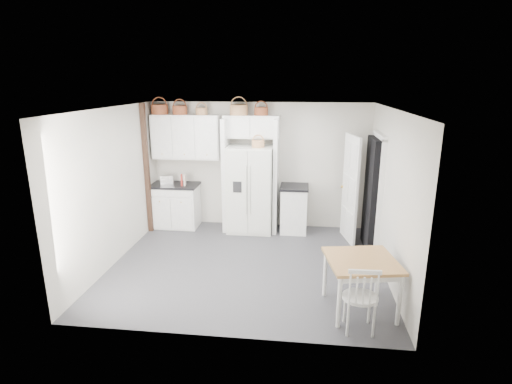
# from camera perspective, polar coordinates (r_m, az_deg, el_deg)

# --- Properties ---
(floor) EXTENTS (4.50, 4.50, 0.00)m
(floor) POSITION_cam_1_polar(r_m,az_deg,el_deg) (6.88, -1.31, -10.32)
(floor) COLOR #404041
(floor) RESTS_ON ground
(ceiling) EXTENTS (4.50, 4.50, 0.00)m
(ceiling) POSITION_cam_1_polar(r_m,az_deg,el_deg) (6.20, -1.46, 11.83)
(ceiling) COLOR white
(ceiling) RESTS_ON wall_back
(wall_back) EXTENTS (4.50, 0.00, 4.50)m
(wall_back) POSITION_cam_1_polar(r_m,az_deg,el_deg) (8.35, 0.53, 3.80)
(wall_back) COLOR #B4B2A7
(wall_back) RESTS_ON floor
(wall_left) EXTENTS (0.00, 4.00, 4.00)m
(wall_left) POSITION_cam_1_polar(r_m,az_deg,el_deg) (7.09, -19.71, 0.73)
(wall_left) COLOR #B4B2A7
(wall_left) RESTS_ON floor
(wall_right) EXTENTS (0.00, 4.00, 4.00)m
(wall_right) POSITION_cam_1_polar(r_m,az_deg,el_deg) (6.51, 18.64, -0.45)
(wall_right) COLOR #B4B2A7
(wall_right) RESTS_ON floor
(refrigerator) EXTENTS (0.91, 0.73, 1.76)m
(refrigerator) POSITION_cam_1_polar(r_m,az_deg,el_deg) (8.13, -0.79, 0.42)
(refrigerator) COLOR silver
(refrigerator) RESTS_ON floor
(base_cab_left) EXTENTS (0.95, 0.60, 0.88)m
(base_cab_left) POSITION_cam_1_polar(r_m,az_deg,el_deg) (8.65, -11.40, -1.98)
(base_cab_left) COLOR silver
(base_cab_left) RESTS_ON floor
(base_cab_right) EXTENTS (0.52, 0.63, 0.92)m
(base_cab_right) POSITION_cam_1_polar(r_m,az_deg,el_deg) (8.23, 5.43, -2.50)
(base_cab_right) COLOR silver
(base_cab_right) RESTS_ON floor
(dining_table) EXTENTS (1.03, 1.03, 0.74)m
(dining_table) POSITION_cam_1_polar(r_m,az_deg,el_deg) (5.67, 14.63, -12.68)
(dining_table) COLOR olive
(dining_table) RESTS_ON floor
(windsor_chair) EXTENTS (0.45, 0.41, 0.90)m
(windsor_chair) POSITION_cam_1_polar(r_m,az_deg,el_deg) (5.22, 14.64, -14.33)
(windsor_chair) COLOR silver
(windsor_chair) RESTS_ON floor
(counter_left) EXTENTS (0.99, 0.64, 0.04)m
(counter_left) POSITION_cam_1_polar(r_m,az_deg,el_deg) (8.52, -11.57, 0.98)
(counter_left) COLOR black
(counter_left) RESTS_ON base_cab_left
(counter_right) EXTENTS (0.57, 0.67, 0.04)m
(counter_right) POSITION_cam_1_polar(r_m,az_deg,el_deg) (8.10, 5.51, 0.74)
(counter_right) COLOR black
(counter_right) RESTS_ON base_cab_right
(toaster) EXTENTS (0.29, 0.21, 0.18)m
(toaster) POSITION_cam_1_polar(r_m,az_deg,el_deg) (8.54, -12.60, 1.71)
(toaster) COLOR silver
(toaster) RESTS_ON counter_left
(cookbook_red) EXTENTS (0.07, 0.16, 0.23)m
(cookbook_red) POSITION_cam_1_polar(r_m,az_deg,el_deg) (8.36, -10.57, 1.70)
(cookbook_red) COLOR maroon
(cookbook_red) RESTS_ON counter_left
(cookbook_cream) EXTENTS (0.06, 0.15, 0.22)m
(cookbook_cream) POSITION_cam_1_polar(r_m,az_deg,el_deg) (8.34, -10.14, 1.67)
(cookbook_cream) COLOR beige
(cookbook_cream) RESTS_ON counter_left
(basket_upper_a) EXTENTS (0.34, 0.34, 0.19)m
(basket_upper_a) POSITION_cam_1_polar(r_m,az_deg,el_deg) (8.49, -13.60, 11.39)
(basket_upper_a) COLOR brown
(basket_upper_a) RESTS_ON upper_cabinet
(basket_upper_b) EXTENTS (0.30, 0.30, 0.17)m
(basket_upper_b) POSITION_cam_1_polar(r_m,az_deg,el_deg) (8.36, -10.82, 11.41)
(basket_upper_b) COLOR brown
(basket_upper_b) RESTS_ON upper_cabinet
(basket_upper_c) EXTENTS (0.24, 0.24, 0.14)m
(basket_upper_c) POSITION_cam_1_polar(r_m,az_deg,el_deg) (8.24, -7.78, 11.35)
(basket_upper_c) COLOR #A3643F
(basket_upper_c) RESTS_ON upper_cabinet
(basket_bridge_a) EXTENTS (0.36, 0.36, 0.20)m
(basket_bridge_a) POSITION_cam_1_polar(r_m,az_deg,el_deg) (8.08, -2.47, 11.63)
(basket_bridge_a) COLOR #A3643F
(basket_bridge_a) RESTS_ON bridge_cabinet
(basket_bridge_b) EXTENTS (0.27, 0.27, 0.16)m
(basket_bridge_b) POSITION_cam_1_polar(r_m,az_deg,el_deg) (8.02, 0.74, 11.45)
(basket_bridge_b) COLOR brown
(basket_bridge_b) RESTS_ON bridge_cabinet
(basket_fridge_b) EXTENTS (0.25, 0.25, 0.13)m
(basket_fridge_b) POSITION_cam_1_polar(r_m,az_deg,el_deg) (7.82, 0.30, 6.89)
(basket_fridge_b) COLOR #A3643F
(basket_fridge_b) RESTS_ON refrigerator
(upper_cabinet) EXTENTS (1.40, 0.34, 0.90)m
(upper_cabinet) POSITION_cam_1_polar(r_m,az_deg,el_deg) (8.38, -9.93, 7.77)
(upper_cabinet) COLOR silver
(upper_cabinet) RESTS_ON wall_back
(bridge_cabinet) EXTENTS (1.12, 0.34, 0.45)m
(bridge_cabinet) POSITION_cam_1_polar(r_m,az_deg,el_deg) (8.07, -0.65, 9.32)
(bridge_cabinet) COLOR silver
(bridge_cabinet) RESTS_ON wall_back
(fridge_panel_left) EXTENTS (0.08, 0.60, 2.30)m
(fridge_panel_left) POSITION_cam_1_polar(r_m,az_deg,el_deg) (8.19, -4.29, 2.44)
(fridge_panel_left) COLOR silver
(fridge_panel_left) RESTS_ON floor
(fridge_panel_right) EXTENTS (0.08, 0.60, 2.30)m
(fridge_panel_right) POSITION_cam_1_polar(r_m,az_deg,el_deg) (8.06, 2.85, 2.25)
(fridge_panel_right) COLOR silver
(fridge_panel_right) RESTS_ON floor
(trim_post) EXTENTS (0.09, 0.09, 2.60)m
(trim_post) POSITION_cam_1_polar(r_m,az_deg,el_deg) (8.26, -15.34, 3.11)
(trim_post) COLOR black
(trim_post) RESTS_ON floor
(doorway_void) EXTENTS (0.18, 0.85, 2.05)m
(doorway_void) POSITION_cam_1_polar(r_m,az_deg,el_deg) (7.51, 16.29, -0.35)
(doorway_void) COLOR black
(doorway_void) RESTS_ON floor
(door_slab) EXTENTS (0.21, 0.79, 2.05)m
(door_slab) POSITION_cam_1_polar(r_m,az_deg,el_deg) (7.78, 13.29, 0.40)
(door_slab) COLOR white
(door_slab) RESTS_ON floor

